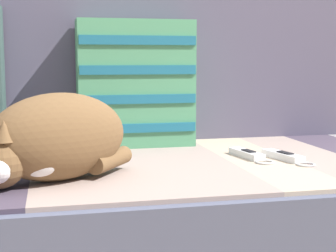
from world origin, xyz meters
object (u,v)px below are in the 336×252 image
couch (100,233)px  sleeping_cat (51,141)px  throw_pillow_striped (135,84)px  game_remote_far (284,156)px  game_remote_near (248,155)px

couch → sleeping_cat: size_ratio=4.90×
throw_pillow_striped → game_remote_far: throw_pillow_striped is taller
couch → throw_pillow_striped: bearing=59.1°
sleeping_cat → game_remote_near: bearing=17.5°
game_remote_far → throw_pillow_striped: bearing=137.8°
sleeping_cat → game_remote_far: size_ratio=1.89×
sleeping_cat → throw_pillow_striped: bearing=59.5°
couch → sleeping_cat: bearing=-120.1°
throw_pillow_striped → sleeping_cat: throw_pillow_striped is taller
couch → sleeping_cat: sleeping_cat is taller
sleeping_cat → game_remote_far: 0.64m
couch → sleeping_cat: (-0.12, -0.21, 0.29)m
throw_pillow_striped → game_remote_far: bearing=-42.2°
game_remote_near → game_remote_far: same height
throw_pillow_striped → game_remote_near: (0.27, -0.28, -0.19)m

